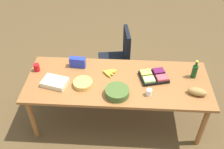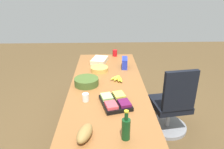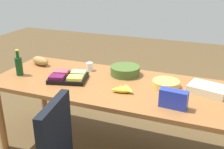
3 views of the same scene
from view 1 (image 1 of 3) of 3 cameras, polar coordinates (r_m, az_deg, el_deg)
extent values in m
plane|color=brown|center=(3.99, 1.15, -9.73)|extent=(10.00, 10.00, 0.00)
cube|color=#945C2F|center=(3.43, 1.32, -1.64)|extent=(2.46, 0.93, 0.04)
cylinder|color=#945C2F|center=(3.67, -17.37, -9.38)|extent=(0.07, 0.07, 0.74)
cylinder|color=#945C2F|center=(3.63, 19.61, -10.87)|extent=(0.07, 0.07, 0.74)
cylinder|color=#945C2F|center=(4.15, -14.46, -1.44)|extent=(0.07, 0.07, 0.74)
cylinder|color=#945C2F|center=(4.12, 17.53, -2.65)|extent=(0.07, 0.07, 0.74)
cylinder|color=gray|center=(4.58, 0.23, -1.01)|extent=(0.56, 0.56, 0.05)
cylinder|color=gray|center=(4.44, 0.24, 0.96)|extent=(0.06, 0.06, 0.36)
cube|color=black|center=(4.33, 0.24, 2.80)|extent=(0.55, 0.55, 0.09)
cube|color=black|center=(4.16, 3.29, 6.41)|extent=(0.12, 0.44, 0.55)
cube|color=#2437B8|center=(3.63, -7.70, 2.71)|extent=(0.23, 0.10, 0.15)
ellipsoid|color=yellow|center=(3.49, -1.15, 0.21)|extent=(0.14, 0.15, 0.04)
ellipsoid|color=yellow|center=(3.51, -0.85, 0.42)|extent=(0.17, 0.11, 0.04)
ellipsoid|color=yellow|center=(3.52, -0.54, 0.63)|extent=(0.17, 0.04, 0.04)
ellipsoid|color=yellow|center=(3.54, -0.25, 0.84)|extent=(0.17, 0.06, 0.04)
ellipsoid|color=olive|center=(3.37, 18.50, -3.66)|extent=(0.26, 0.17, 0.10)
cube|color=black|center=(3.49, 9.28, -0.59)|extent=(0.42, 0.36, 0.04)
cube|color=#AAD77A|center=(3.39, 8.27, -1.10)|extent=(0.17, 0.14, 0.03)
cube|color=#DB4851|center=(3.44, 11.12, -0.71)|extent=(0.17, 0.14, 0.03)
cube|color=#ECDA4F|center=(3.49, 7.60, 0.41)|extent=(0.17, 0.14, 0.03)
cube|color=#5D1543|center=(3.54, 10.38, 0.77)|extent=(0.17, 0.14, 0.03)
cylinder|color=white|center=(3.23, 8.26, -3.97)|extent=(0.09, 0.09, 0.09)
cylinder|color=red|center=(3.69, -16.47, 1.51)|extent=(0.10, 0.10, 0.11)
cube|color=beige|center=(3.43, -12.65, -1.70)|extent=(0.36, 0.29, 0.07)
cylinder|color=#445E27|center=(3.20, 1.15, -3.97)|extent=(0.38, 0.38, 0.09)
cylinder|color=gold|center=(3.36, -6.51, -1.97)|extent=(0.29, 0.29, 0.06)
cylinder|color=#123F1A|center=(3.59, 17.92, 0.63)|extent=(0.08, 0.08, 0.19)
cylinder|color=#123F1A|center=(3.51, 18.35, 2.25)|extent=(0.03, 0.03, 0.07)
cylinder|color=gold|center=(3.49, 18.50, 2.79)|extent=(0.04, 0.04, 0.01)
camera|label=2|loc=(3.61, 44.70, 11.33)|focal=33.91mm
camera|label=3|loc=(4.98, -7.78, 25.88)|focal=42.90mm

